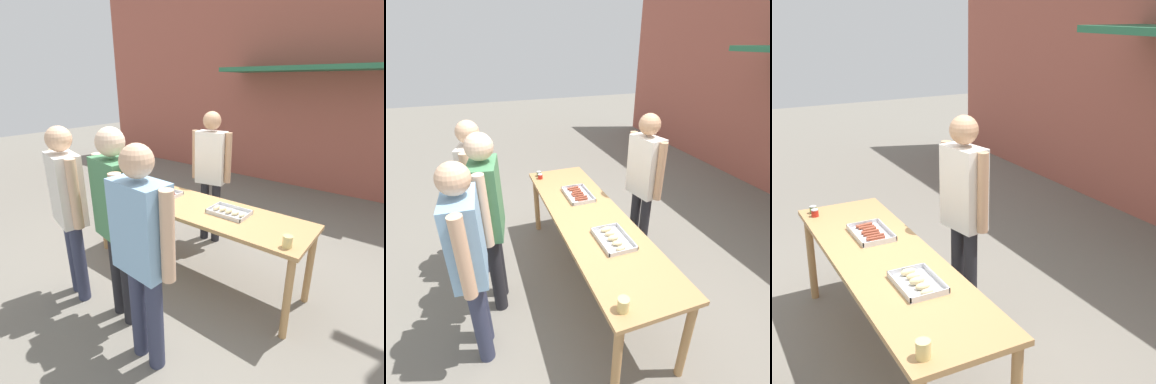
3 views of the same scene
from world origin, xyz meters
The scene contains 11 objects.
ground_plane centered at (0.00, 0.00, 0.00)m, with size 24.00×24.00×0.00m, color slate.
serving_table centered at (0.00, 0.00, 0.78)m, with size 2.66×0.73×0.88m.
food_tray_sausages centered at (-0.49, 0.04, 0.89)m, with size 0.44×0.28×0.04m.
food_tray_buns centered at (0.45, 0.04, 0.90)m, with size 0.41×0.28×0.06m.
condiment_jar_mustard centered at (-1.20, -0.26, 0.91)m, with size 0.06×0.06×0.07m.
condiment_jar_ketchup centered at (-1.11, -0.26, 0.91)m, with size 0.06×0.06×0.07m.
beer_cup centered at (1.19, -0.24, 0.93)m, with size 0.08×0.08×0.10m.
person_server_behind_table centered at (-0.28, 0.79, 1.11)m, with size 0.55×0.28×1.83m.
person_customer_holding_hotdog centered at (-0.70, -1.06, 1.09)m, with size 0.59×0.33×1.81m.
person_customer_with_cup centered at (0.46, -1.19, 1.08)m, with size 0.63×0.27×1.81m.
person_customer_waiting_in_line centered at (-0.06, -0.99, 1.11)m, with size 0.61×0.30×1.85m.
Camera 2 is at (2.44, -1.02, 2.51)m, focal length 28.00 mm.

